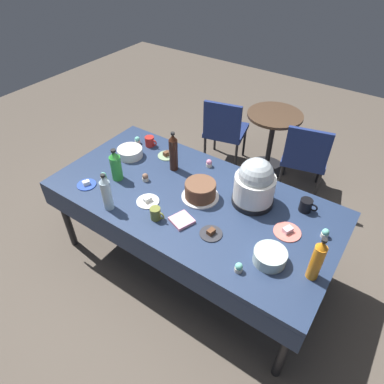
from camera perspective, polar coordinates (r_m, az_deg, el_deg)
The scene contains 28 objects.
ground at distance 3.12m, azimuth 0.00°, elevation -11.23°, with size 9.00×9.00×0.00m, color brown.
potluck_table at distance 2.61m, azimuth 0.00°, elevation -1.86°, with size 2.20×1.10×0.75m.
frosted_layer_cake at distance 2.53m, azimuth 1.41°, elevation 0.25°, with size 0.28×0.28×0.13m.
slow_cooker at distance 2.46m, azimuth 10.49°, elevation 1.37°, with size 0.31×0.31×0.38m.
glass_salad_bowl at distance 2.18m, azimuth 12.93°, elevation -10.50°, with size 0.21×0.21×0.08m, color #B2C6BC.
ceramic_snack_bowl at distance 3.03m, azimuth -10.36°, elevation 6.55°, with size 0.22×0.22×0.08m, color silver.
dessert_plate_charcoal at distance 2.30m, azimuth 3.20°, elevation -6.89°, with size 0.16×0.16×0.04m.
dessert_plate_white at distance 2.55m, azimuth -7.43°, elevation -1.46°, with size 0.17×0.17×0.04m.
dessert_plate_sage at distance 3.01m, azimuth -4.27°, elevation 6.21°, with size 0.16×0.16×0.05m.
dessert_plate_cobalt at distance 2.80m, azimuth -17.28°, elevation 1.26°, with size 0.15×0.15×0.04m.
dessert_plate_coral at distance 2.40m, azimuth 15.70°, elevation -6.38°, with size 0.19×0.19×0.04m.
cupcake_berry at distance 2.73m, azimuth -7.84°, elevation 2.45°, with size 0.05×0.05×0.07m.
cupcake_rose at distance 3.20m, azimuth -9.14°, elevation 8.58°, with size 0.05×0.05×0.07m.
cupcake_mint at distance 2.11m, azimuth 7.85°, elevation -12.45°, with size 0.05×0.05×0.07m.
cupcake_lemon at distance 2.81m, azimuth -14.64°, elevation 2.55°, with size 0.05×0.05×0.07m.
cupcake_vanilla at distance 2.43m, azimuth 21.44°, elevation -6.45°, with size 0.05×0.05×0.07m.
cupcake_cocoa at distance 2.86m, azimuth 2.88°, elevation 4.85°, with size 0.05×0.05×0.07m.
soda_bottle_orange_juice at distance 2.09m, azimuth 20.26°, elevation -10.63°, with size 0.07×0.07×0.33m.
soda_bottle_water at distance 2.47m, azimuth -14.17°, elevation -0.14°, with size 0.07×0.07×0.30m.
soda_bottle_cola at distance 2.76m, azimuth -3.13°, elevation 6.64°, with size 0.07×0.07×0.35m.
soda_bottle_lime_soda at distance 2.74m, azimuth -12.66°, elevation 4.35°, with size 0.09×0.09×0.28m.
coffee_mug_red at distance 3.14m, azimuth -7.07°, elevation 8.42°, with size 0.12×0.08×0.09m.
coffee_mug_black at distance 2.57m, azimuth 18.60°, elevation -2.13°, with size 0.13×0.09×0.10m.
coffee_mug_olive at distance 2.39m, azimuth -6.08°, elevation -3.61°, with size 0.12×0.08×0.09m.
paper_napkin_stack at distance 2.38m, azimuth -1.73°, elevation -4.76°, with size 0.14×0.14×0.02m, color pink.
maroon_chair_left at distance 3.94m, azimuth 5.49°, elevation 10.58°, with size 0.53×0.53×0.85m.
maroon_chair_right at distance 3.66m, azimuth 18.47°, elevation 5.86°, with size 0.53×0.53×0.85m.
round_cafe_table at distance 3.95m, azimuth 13.30°, elevation 9.78°, with size 0.60×0.60×0.72m.
Camera 1 is at (1.10, -1.59, 2.45)m, focal length 31.79 mm.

